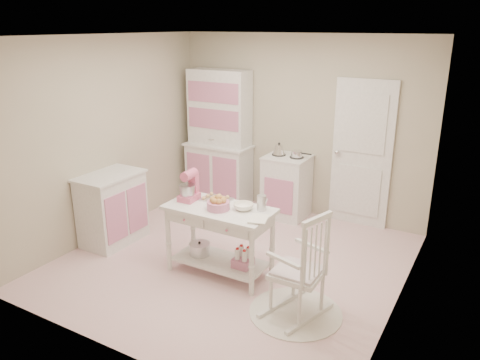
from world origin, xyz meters
name	(u,v)px	position (x,y,z in m)	size (l,w,h in m)	color
room_shell	(232,127)	(0.00, 0.00, 1.65)	(3.84, 3.84, 2.62)	#D0828B
door	(362,154)	(0.95, 1.87, 1.02)	(0.82, 0.05, 2.04)	white
hutch	(218,137)	(-1.24, 1.66, 1.04)	(1.06, 0.50, 2.08)	white
stove	(287,186)	(-0.04, 1.61, 0.46)	(0.62, 0.57, 0.92)	white
base_cabinet	(112,208)	(-1.63, -0.29, 0.46)	(0.54, 0.84, 0.92)	white
lace_rug	(295,312)	(1.08, -0.60, 0.01)	(0.92, 0.92, 0.01)	white
rocking_chair	(298,263)	(1.08, -0.60, 0.55)	(0.48, 0.72, 1.10)	white
work_table	(220,240)	(0.00, -0.29, 0.40)	(1.20, 0.60, 0.80)	white
stand_mixer	(189,186)	(-0.42, -0.27, 0.97)	(0.20, 0.28, 0.34)	#D55A7F
cookie_tray	(217,199)	(-0.15, -0.11, 0.81)	(0.34, 0.24, 0.02)	silver
bread_basket	(218,205)	(0.02, -0.34, 0.85)	(0.25, 0.25, 0.09)	#C57195
mixing_bowl	(243,207)	(0.26, -0.21, 0.83)	(0.22, 0.22, 0.07)	white
metal_pitcher	(262,203)	(0.44, -0.13, 0.89)	(0.10, 0.10, 0.17)	silver
recipe_book	(250,218)	(0.45, -0.41, 0.81)	(0.18, 0.24, 0.02)	white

